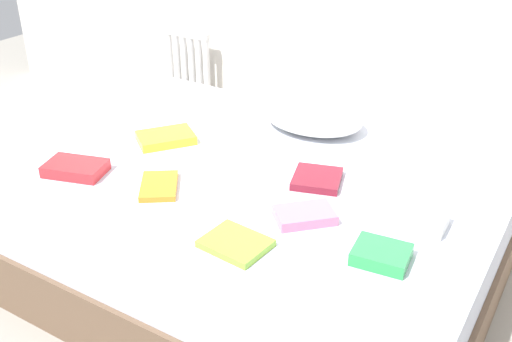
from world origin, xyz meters
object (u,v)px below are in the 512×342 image
bed (250,223)px  textbook_white (415,218)px  pillow (313,116)px  textbook_pink (305,215)px  textbook_orange (159,186)px  textbook_red (75,168)px  textbook_green (381,255)px  textbook_yellow (166,138)px  radiator (188,71)px  textbook_lime (236,243)px  textbook_maroon (317,179)px

bed → textbook_white: 0.75m
pillow → textbook_pink: 0.79m
bed → textbook_orange: 0.46m
textbook_red → textbook_white: 1.34m
textbook_red → textbook_green: size_ratio=1.35×
bed → textbook_pink: (0.36, -0.20, 0.27)m
textbook_yellow → textbook_green: bearing=-69.2°
textbook_green → textbook_orange: bearing=174.6°
radiator → textbook_white: 2.30m
bed → textbook_orange: textbook_orange is taller
textbook_green → textbook_yellow: size_ratio=0.72×
textbook_red → textbook_orange: 0.38m
textbook_orange → textbook_pink: bearing=64.3°
bed → textbook_lime: 0.59m
textbook_white → textbook_lime: 0.64m
bed → textbook_lime: textbook_lime is taller
radiator → pillow: size_ratio=1.10×
textbook_pink → textbook_lime: bearing=-159.1°
textbook_white → textbook_lime: bearing=-138.8°
radiator → textbook_yellow: (0.76, -1.16, 0.16)m
textbook_red → textbook_lime: textbook_red is taller
textbook_red → textbook_maroon: (0.87, 0.45, -0.01)m
textbook_white → textbook_pink: bearing=-155.2°
textbook_yellow → textbook_maroon: (0.74, 0.02, -0.00)m
textbook_pink → textbook_maroon: 0.28m
textbook_red → textbook_orange: textbook_red is taller
textbook_orange → textbook_white: 0.97m
textbook_green → textbook_yellow: 1.19m
textbook_pink → textbook_white: size_ratio=0.96×
pillow → textbook_green: (0.65, -0.80, -0.04)m
radiator → textbook_yellow: size_ratio=2.18×
bed → radiator: bearing=135.8°
textbook_orange → textbook_yellow: textbook_yellow is taller
textbook_green → textbook_lime: bearing=-164.1°
pillow → textbook_lime: size_ratio=2.30×
textbook_lime → textbook_orange: bearing=165.9°
textbook_orange → textbook_lime: 0.49m
textbook_green → textbook_maroon: size_ratio=0.93×
radiator → textbook_pink: (1.59, -1.40, 0.16)m
textbook_maroon → pillow: bearing=101.8°
textbook_red → bed: bearing=15.8°
pillow → textbook_lime: (0.21, -0.98, -0.05)m
textbook_yellow → textbook_maroon: size_ratio=1.29×
bed → textbook_red: bearing=-147.3°
textbook_orange → textbook_white: size_ratio=0.98×
pillow → textbook_white: bearing=-38.9°
textbook_maroon → bed: bearing=176.5°
textbook_green → textbook_maroon: textbook_green is taller
pillow → textbook_red: size_ratio=2.04×
radiator → textbook_green: bearing=-37.9°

